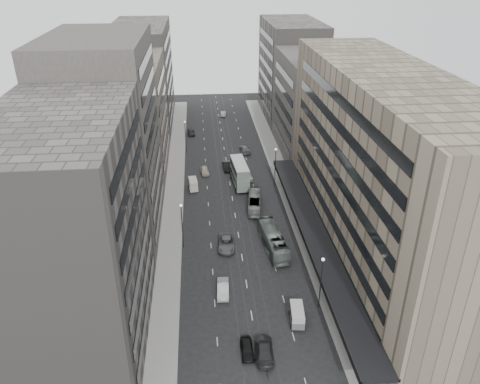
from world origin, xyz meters
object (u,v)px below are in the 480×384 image
object	(u,v)px
double_decker	(240,173)
panel_van	(193,184)
bus_near	(273,240)
vw_microbus	(297,314)
bus_far	(254,202)
sedan_0	(247,348)
sedan_2	(226,243)
pedestrian	(347,319)
sedan_1	(223,289)

from	to	relation	value
double_decker	panel_van	bearing A→B (deg)	-176.51
bus_near	vw_microbus	size ratio (longest dim) A/B	2.82
bus_near	bus_far	bearing A→B (deg)	-89.98
vw_microbus	panel_van	world-z (taller)	panel_van
sedan_0	sedan_2	size ratio (longest dim) A/B	0.66
sedan_2	pedestrian	distance (m)	25.16
sedan_2	panel_van	bearing A→B (deg)	108.11
vw_microbus	sedan_2	bearing A→B (deg)	119.77
double_decker	pedestrian	xyz separation A→B (m)	(10.46, -44.23, -1.80)
double_decker	sedan_2	xyz separation A→B (m)	(-4.42, -23.95, -2.01)
sedan_0	sedan_2	xyz separation A→B (m)	(-1.03, 23.91, 0.16)
bus_far	vw_microbus	size ratio (longest dim) A/B	2.25
vw_microbus	pedestrian	size ratio (longest dim) A/B	2.36
bus_far	pedestrian	world-z (taller)	bus_far
bus_far	panel_van	distance (m)	15.08
double_decker	panel_van	distance (m)	10.22
bus_near	double_decker	distance (m)	25.30
sedan_0	pedestrian	distance (m)	14.32
sedan_2	bus_far	bearing A→B (deg)	68.70
bus_near	sedan_1	distance (m)	14.29
bus_near	bus_far	size ratio (longest dim) A/B	1.25
double_decker	sedan_1	xyz separation A→B (m)	(-5.70, -36.00, -2.04)
sedan_2	sedan_0	bearing A→B (deg)	-83.34
bus_far	sedan_0	world-z (taller)	bus_far
double_decker	sedan_2	bearing A→B (deg)	-104.85
pedestrian	vw_microbus	bearing A→B (deg)	-41.52
sedan_0	bus_near	bearing A→B (deg)	73.03
bus_far	double_decker	world-z (taller)	double_decker
bus_near	double_decker	bearing A→B (deg)	-87.89
sedan_0	sedan_2	world-z (taller)	sedan_2
vw_microbus	sedan_2	xyz separation A→B (m)	(-8.36, 18.95, -0.39)
bus_near	sedan_2	xyz separation A→B (m)	(-7.85, 1.10, -0.83)
panel_van	sedan_0	xyz separation A→B (m)	(6.62, -46.47, -0.64)
bus_near	sedan_0	size ratio (longest dim) A/B	3.00
sedan_0	vw_microbus	bearing A→B (deg)	33.77
double_decker	sedan_0	world-z (taller)	double_decker
sedan_0	pedestrian	size ratio (longest dim) A/B	2.22
vw_microbus	panel_van	distance (m)	43.79
bus_near	pedestrian	xyz separation A→B (m)	(7.03, -19.19, -0.62)
bus_near	vw_microbus	distance (m)	17.86
bus_far	panel_van	xyz separation A→B (m)	(-11.99, 9.14, -0.01)
double_decker	vw_microbus	xyz separation A→B (m)	(3.94, -42.89, -1.62)
bus_far	bus_near	bearing A→B (deg)	103.34
double_decker	sedan_2	distance (m)	24.43
vw_microbus	double_decker	bearing A→B (deg)	101.20
vw_microbus	panel_van	bearing A→B (deg)	114.53
double_decker	pedestrian	bearing A→B (deg)	-81.09
pedestrian	double_decker	bearing A→B (deg)	-106.59
panel_van	pedestrian	bearing A→B (deg)	-70.39
double_decker	sedan_1	distance (m)	36.51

